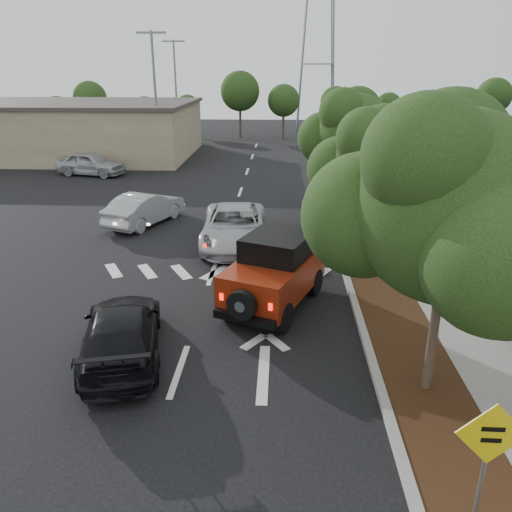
# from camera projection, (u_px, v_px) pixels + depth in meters

# --- Properties ---
(ground) EXTENTS (120.00, 120.00, 0.00)m
(ground) POSITION_uv_depth(u_px,v_px,m) (179.00, 371.00, 11.77)
(ground) COLOR black
(ground) RESTS_ON ground
(curb) EXTENTS (0.20, 70.00, 0.15)m
(curb) POSITION_uv_depth(u_px,v_px,m) (330.00, 222.00, 22.73)
(curb) COLOR #9E9B93
(curb) RESTS_ON ground
(planting_strip) EXTENTS (1.80, 70.00, 0.12)m
(planting_strip) POSITION_uv_depth(u_px,v_px,m) (352.00, 223.00, 22.68)
(planting_strip) COLOR black
(planting_strip) RESTS_ON ground
(sidewalk) EXTENTS (2.00, 70.00, 0.12)m
(sidewalk) POSITION_uv_depth(u_px,v_px,m) (394.00, 224.00, 22.59)
(sidewalk) COLOR gray
(sidewalk) RESTS_ON ground
(hedge) EXTENTS (0.80, 70.00, 0.80)m
(hedge) POSITION_uv_depth(u_px,v_px,m) (427.00, 217.00, 22.41)
(hedge) COLOR black
(hedge) RESTS_ON ground
(commercial_building) EXTENTS (22.00, 12.00, 4.00)m
(commercial_building) POSITION_uv_depth(u_px,v_px,m) (53.00, 130.00, 39.82)
(commercial_building) COLOR gray
(commercial_building) RESTS_ON ground
(transmission_tower) EXTENTS (7.00, 4.00, 28.00)m
(transmission_tower) POSITION_uv_depth(u_px,v_px,m) (314.00, 130.00, 56.29)
(transmission_tower) COLOR slate
(transmission_tower) RESTS_ON ground
(street_tree_near) EXTENTS (3.80, 3.80, 5.92)m
(street_tree_near) POSITION_uv_depth(u_px,v_px,m) (425.00, 391.00, 11.03)
(street_tree_near) COLOR black
(street_tree_near) RESTS_ON ground
(street_tree_mid) EXTENTS (3.20, 3.20, 5.32)m
(street_tree_mid) POSITION_uv_depth(u_px,v_px,m) (372.00, 270.00, 17.57)
(street_tree_mid) COLOR black
(street_tree_mid) RESTS_ON ground
(street_tree_far) EXTENTS (3.40, 3.40, 5.62)m
(street_tree_far) POSITION_uv_depth(u_px,v_px,m) (349.00, 218.00, 23.64)
(street_tree_far) COLOR black
(street_tree_far) RESTS_ON ground
(light_pole_a) EXTENTS (2.00, 0.22, 9.00)m
(light_pole_a) POSITION_uv_depth(u_px,v_px,m) (160.00, 165.00, 36.35)
(light_pole_a) COLOR slate
(light_pole_a) RESTS_ON ground
(light_pole_b) EXTENTS (2.00, 0.22, 9.00)m
(light_pole_b) POSITION_uv_depth(u_px,v_px,m) (179.00, 142.00, 47.60)
(light_pole_b) COLOR slate
(light_pole_b) RESTS_ON ground
(red_jeep) EXTENTS (3.20, 4.44, 2.17)m
(red_jeep) POSITION_uv_depth(u_px,v_px,m) (277.00, 269.00, 14.75)
(red_jeep) COLOR black
(red_jeep) RESTS_ON ground
(silver_suv_ahead) EXTENTS (2.85, 5.60, 1.52)m
(silver_suv_ahead) POSITION_uv_depth(u_px,v_px,m) (234.00, 226.00, 19.89)
(silver_suv_ahead) COLOR #B2B4BA
(silver_suv_ahead) RESTS_ON ground
(black_suv_oncoming) EXTENTS (2.80, 4.79, 1.30)m
(black_suv_oncoming) POSITION_uv_depth(u_px,v_px,m) (122.00, 332.00, 12.17)
(black_suv_oncoming) COLOR black
(black_suv_oncoming) RESTS_ON ground
(silver_sedan_oncoming) EXTENTS (3.04, 4.60, 1.43)m
(silver_sedan_oncoming) POSITION_uv_depth(u_px,v_px,m) (145.00, 208.00, 22.57)
(silver_sedan_oncoming) COLOR #9EA1A6
(silver_sedan_oncoming) RESTS_ON ground
(parked_suv) EXTENTS (4.81, 2.82, 1.54)m
(parked_suv) POSITION_uv_depth(u_px,v_px,m) (91.00, 164.00, 32.75)
(parked_suv) COLOR #A8ABB0
(parked_suv) RESTS_ON ground
(speed_hump_sign) EXTENTS (1.04, 0.09, 2.22)m
(speed_hump_sign) POSITION_uv_depth(u_px,v_px,m) (488.00, 449.00, 7.21)
(speed_hump_sign) COLOR slate
(speed_hump_sign) RESTS_ON ground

